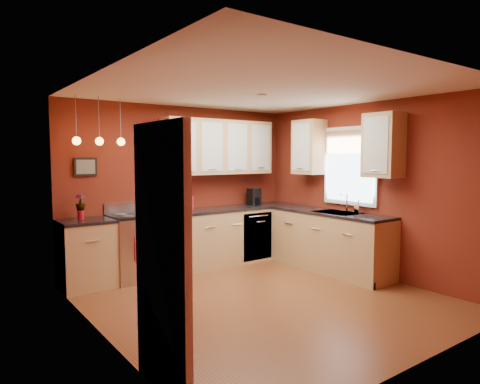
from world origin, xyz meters
TOP-DOWN VIEW (x-y plane):
  - floor at (0.00, 0.00)m, footprint 4.20×4.20m
  - ceiling at (0.00, 0.00)m, footprint 4.00×4.20m
  - wall_back at (0.00, 2.10)m, footprint 4.00×0.02m
  - wall_front at (0.00, -2.10)m, footprint 4.00×0.02m
  - wall_left at (-2.00, 0.00)m, footprint 0.02×4.20m
  - wall_right at (2.00, 0.00)m, footprint 0.02×4.20m
  - base_cabinets_back_left at (-1.65, 1.80)m, footprint 0.70×0.60m
  - base_cabinets_back_right at (0.73, 1.80)m, footprint 2.54×0.60m
  - base_cabinets_right at (1.70, 0.45)m, footprint 0.60×2.10m
  - counter_back_left at (-1.65, 1.80)m, footprint 0.70×0.62m
  - counter_back_right at (0.73, 1.80)m, footprint 2.54×0.62m
  - counter_right at (1.70, 0.45)m, footprint 0.62×2.10m
  - gas_range at (-0.92, 1.80)m, footprint 0.76×0.64m
  - dishwasher_front at (1.10, 1.51)m, footprint 0.60×0.02m
  - sink at (1.70, 0.30)m, footprint 0.50×0.70m
  - window at (1.97, 0.30)m, footprint 0.06×1.02m
  - door_left_wall at (-1.97, -1.20)m, footprint 0.12×0.82m
  - upper_cabinets_back at (0.60, 1.93)m, footprint 2.00×0.35m
  - upper_cabinets_right at (1.82, 0.32)m, footprint 0.35×1.95m
  - wall_picture at (-1.55, 2.08)m, footprint 0.32×0.03m
  - pendant_lights at (-1.45, 1.75)m, footprint 0.71×0.11m
  - red_canister at (0.03, 1.93)m, footprint 0.15×0.15m
  - red_vase at (-1.69, 1.89)m, footprint 0.09×0.09m
  - flowers at (-1.69, 1.89)m, footprint 0.14×0.14m
  - coffee_maker at (1.31, 1.87)m, footprint 0.21×0.21m
  - soap_pump at (1.86, 0.04)m, footprint 0.10×0.10m
  - dish_towel at (-0.97, 1.47)m, footprint 0.25×0.02m

SIDE VIEW (x-z plane):
  - floor at x=0.00m, z-range 0.00..0.00m
  - base_cabinets_back_left at x=-1.65m, z-range 0.00..0.90m
  - base_cabinets_back_right at x=0.73m, z-range 0.00..0.90m
  - base_cabinets_right at x=1.70m, z-range 0.00..0.90m
  - dishwasher_front at x=1.10m, z-range 0.05..0.85m
  - gas_range at x=-0.92m, z-range -0.07..1.04m
  - dish_towel at x=-0.97m, z-range 0.35..0.69m
  - sink at x=1.70m, z-range 0.75..1.08m
  - counter_back_left at x=-1.65m, z-range 0.90..0.94m
  - counter_back_right at x=0.73m, z-range 0.90..0.94m
  - counter_right at x=1.70m, z-range 0.90..0.94m
  - red_vase at x=-1.69m, z-range 0.94..1.08m
  - door_left_wall at x=-1.97m, z-range 0.00..2.05m
  - soap_pump at x=1.86m, z-range 0.94..1.14m
  - red_canister at x=0.03m, z-range 0.94..1.16m
  - coffee_maker at x=1.31m, z-range 0.93..1.22m
  - flowers at x=-1.69m, z-range 1.06..1.29m
  - wall_back at x=0.00m, z-range 0.00..2.60m
  - wall_front at x=0.00m, z-range 0.00..2.60m
  - wall_left at x=-2.00m, z-range 0.00..2.60m
  - wall_right at x=2.00m, z-range 0.00..2.60m
  - wall_picture at x=-1.55m, z-range 1.52..1.78m
  - window at x=1.97m, z-range 1.08..2.30m
  - upper_cabinets_back at x=0.60m, z-range 1.50..2.40m
  - upper_cabinets_right at x=1.82m, z-range 1.50..2.40m
  - pendant_lights at x=-1.45m, z-range 1.68..2.34m
  - ceiling at x=0.00m, z-range 2.59..2.61m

